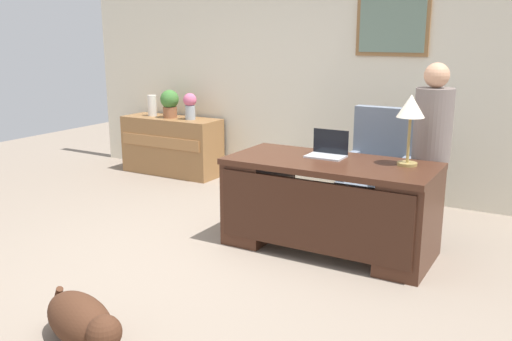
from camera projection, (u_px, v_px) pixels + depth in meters
The scene contains 12 objects.
ground_plane at pixel (205, 264), 4.48m from camera, with size 12.00×12.00×0.00m, color gray.
back_wall at pixel (334, 74), 6.34m from camera, with size 7.00×0.16×2.70m.
desk at pixel (328, 203), 4.67m from camera, with size 1.73×0.81×0.78m.
credenza at pixel (172, 146), 7.29m from camera, with size 1.33×0.50×0.74m.
armchair at pixel (378, 174), 5.32m from camera, with size 0.60×0.59×1.12m.
person_standing at pixel (431, 154), 4.74m from camera, with size 0.32×0.32×1.58m.
dog_lying at pixel (82, 321), 3.28m from camera, with size 0.75×0.45×0.30m.
laptop at pixel (328, 150), 4.76m from camera, with size 0.32×0.22×0.23m.
desk_lamp at pixel (411, 110), 4.35m from camera, with size 0.22×0.22×0.57m.
vase_with_flowers at pixel (190, 105), 7.01m from camera, with size 0.17×0.17×0.33m.
vase_empty at pixel (152, 106), 7.32m from camera, with size 0.12×0.12×0.28m, color silver.
potted_plant at pixel (170, 102), 7.17m from camera, with size 0.24×0.24×0.36m.
Camera 1 is at (2.43, -3.41, 1.81)m, focal length 38.95 mm.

